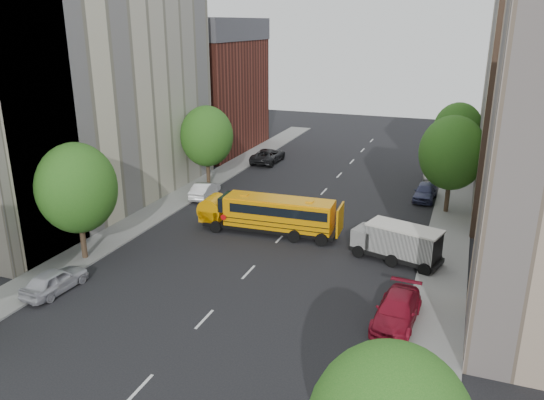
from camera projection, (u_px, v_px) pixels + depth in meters
The scene contains 18 objects.
ground at pixel (260, 260), 35.29m from camera, with size 120.00×120.00×0.00m, color black.
sidewalk_left at pixel (153, 214), 43.55m from camera, with size 3.00×80.00×0.12m, color slate.
sidewalk_right at pixel (445, 255), 35.86m from camera, with size 3.00×80.00×0.12m, color slate.
lane_markings at pixel (305, 212), 44.15m from camera, with size 0.15×64.00×0.01m, color silver.
building_left_cream at pixel (83, 87), 43.44m from camera, with size 10.00×26.00×20.00m, color beige.
building_left_redbrick at pixel (208, 96), 64.07m from camera, with size 10.00×15.00×13.00m, color maroon.
street_tree_1 at pixel (77, 188), 33.84m from camera, with size 5.12×5.12×7.90m.
street_tree_2 at pixel (207, 136), 49.84m from camera, with size 4.99×4.99×7.71m.
street_tree_4 at pixel (452, 153), 42.41m from camera, with size 5.25×5.25×8.10m.
street_tree_5 at pixel (458, 130), 53.17m from camera, with size 4.86×4.86×7.51m.
school_bus at pixel (269, 213), 39.33m from camera, with size 10.16×2.89×2.84m.
safari_truck at pixel (397, 242), 34.67m from camera, with size 6.24×3.62×2.53m.
parked_car_0 at pixel (55, 280), 30.91m from camera, with size 1.70×4.22×1.44m, color #B4B4BB.
parked_car_1 at pixel (205, 190), 47.62m from camera, with size 1.48×4.24×1.40m, color white.
parked_car_2 at pixel (268, 155), 59.56m from camera, with size 2.62×5.69×1.58m, color black.
parked_car_3 at pixel (397, 310), 27.66m from camera, with size 2.04×5.01×1.46m, color maroon.
parked_car_4 at pixel (425, 192), 47.00m from camera, with size 1.76×4.37×1.49m, color #393D63.
parked_car_5 at pixel (431, 173), 53.27m from camera, with size 1.37×3.93×1.29m, color #A1A19C.
Camera 1 is at (12.08, -29.84, 15.01)m, focal length 35.00 mm.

